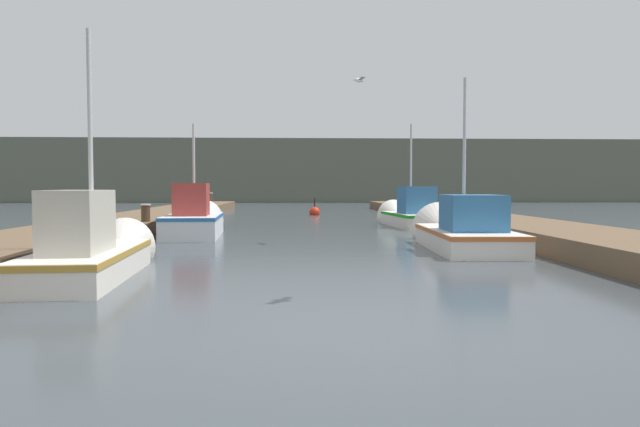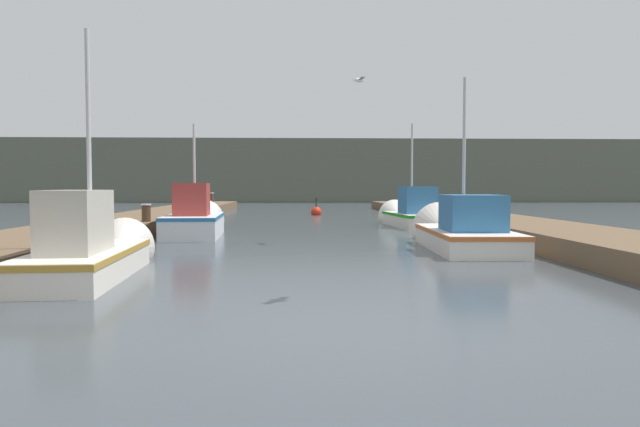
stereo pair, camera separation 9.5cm
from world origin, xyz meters
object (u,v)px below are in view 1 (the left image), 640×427
(mooring_piling_0, at_px, (210,205))
(mooring_piling_1, at_px, (146,221))
(fishing_boat_1, at_px, (459,231))
(fishing_boat_2, at_px, (195,220))
(fishing_boat_0, at_px, (95,250))
(seagull_1, at_px, (359,80))
(channel_buoy, at_px, (315,212))
(fishing_boat_3, at_px, (409,214))
(mooring_piling_2, at_px, (410,208))

(mooring_piling_0, bearing_deg, mooring_piling_1, -91.97)
(fishing_boat_1, bearing_deg, mooring_piling_1, 163.31)
(fishing_boat_1, relative_size, mooring_piling_1, 5.15)
(fishing_boat_2, xyz_separation_m, mooring_piling_0, (-1.00, 10.09, 0.14))
(fishing_boat_0, bearing_deg, seagull_1, 42.33)
(fishing_boat_2, xyz_separation_m, seagull_1, (4.99, -2.66, 4.01))
(channel_buoy, bearing_deg, mooring_piling_1, -112.56)
(fishing_boat_3, height_order, mooring_piling_2, fishing_boat_3)
(mooring_piling_1, height_order, seagull_1, seagull_1)
(fishing_boat_1, distance_m, seagull_1, 4.94)
(fishing_boat_1, bearing_deg, mooring_piling_2, 86.21)
(fishing_boat_0, distance_m, mooring_piling_2, 19.94)
(fishing_boat_2, xyz_separation_m, mooring_piling_2, (8.91, 9.48, -0.00))
(fishing_boat_2, distance_m, channel_buoy, 13.65)
(fishing_boat_3, height_order, channel_buoy, fishing_boat_3)
(mooring_piling_1, distance_m, seagull_1, 7.74)
(fishing_boat_3, bearing_deg, mooring_piling_2, 72.72)
(mooring_piling_2, bearing_deg, fishing_boat_2, -133.23)
(mooring_piling_1, bearing_deg, channel_buoy, 67.44)
(fishing_boat_0, height_order, seagull_1, seagull_1)
(fishing_boat_3, relative_size, mooring_piling_0, 3.91)
(mooring_piling_1, bearing_deg, fishing_boat_1, -18.96)
(fishing_boat_3, bearing_deg, mooring_piling_1, -156.98)
(fishing_boat_0, bearing_deg, fishing_boat_1, 25.55)
(fishing_boat_2, bearing_deg, seagull_1, -31.56)
(fishing_boat_1, bearing_deg, seagull_1, 157.67)
(seagull_1, bearing_deg, fishing_boat_3, 136.54)
(fishing_boat_2, bearing_deg, mooring_piling_1, -154.34)
(fishing_boat_3, bearing_deg, seagull_1, -117.54)
(fishing_boat_0, xyz_separation_m, seagull_1, (5.37, 5.50, 4.07))
(fishing_boat_1, xyz_separation_m, channel_buoy, (-3.17, 16.75, -0.24))
(mooring_piling_0, distance_m, channel_buoy, 6.06)
(fishing_boat_0, height_order, channel_buoy, fishing_boat_0)
(fishing_boat_1, distance_m, mooring_piling_2, 13.36)
(fishing_boat_1, xyz_separation_m, fishing_boat_2, (-7.50, 3.81, 0.09))
(fishing_boat_3, distance_m, mooring_piling_2, 5.42)
(fishing_boat_1, height_order, seagull_1, seagull_1)
(mooring_piling_1, distance_m, channel_buoy, 14.85)
(fishing_boat_2, relative_size, channel_buoy, 4.32)
(mooring_piling_1, relative_size, mooring_piling_2, 1.06)
(mooring_piling_2, height_order, channel_buoy, mooring_piling_2)
(fishing_boat_2, bearing_deg, mooring_piling_2, 43.31)
(fishing_boat_3, bearing_deg, channel_buoy, 106.22)
(fishing_boat_1, relative_size, channel_buoy, 4.95)
(mooring_piling_2, bearing_deg, mooring_piling_0, 176.48)
(fishing_boat_3, relative_size, mooring_piling_2, 5.03)
(fishing_boat_3, height_order, seagull_1, seagull_1)
(fishing_boat_2, height_order, channel_buoy, fishing_boat_2)
(fishing_boat_0, height_order, fishing_boat_3, fishing_boat_0)
(mooring_piling_1, bearing_deg, fishing_boat_3, 28.33)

